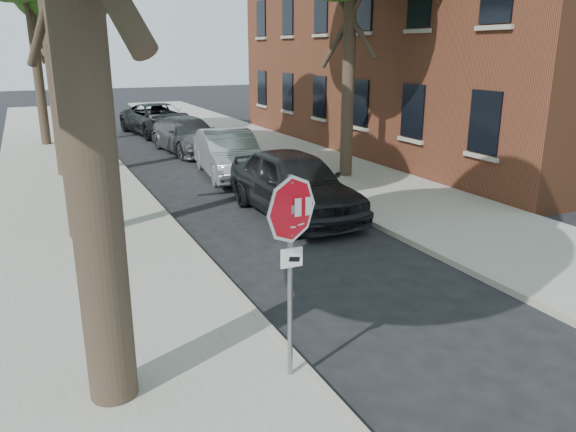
{
  "coord_description": "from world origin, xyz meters",
  "views": [
    {
      "loc": [
        -3.37,
        -5.71,
        4.1
      ],
      "look_at": [
        -0.47,
        0.56,
        2.05
      ],
      "focal_mm": 35.0,
      "sensor_mm": 36.0,
      "label": 1
    }
  ],
  "objects_px": {
    "car_a": "(294,183)",
    "car_b": "(228,154)",
    "stop_sign": "(291,239)",
    "car_c": "(188,135)",
    "car_d": "(159,119)"
  },
  "relations": [
    {
      "from": "car_b",
      "to": "car_c",
      "type": "relative_size",
      "value": 0.95
    },
    {
      "from": "car_c",
      "to": "stop_sign",
      "type": "bearing_deg",
      "value": -106.85
    },
    {
      "from": "stop_sign",
      "to": "car_d",
      "type": "relative_size",
      "value": 0.47
    },
    {
      "from": "car_b",
      "to": "car_a",
      "type": "bearing_deg",
      "value": -83.78
    },
    {
      "from": "car_a",
      "to": "car_b",
      "type": "height_order",
      "value": "car_a"
    },
    {
      "from": "car_c",
      "to": "car_a",
      "type": "bearing_deg",
      "value": -95.87
    },
    {
      "from": "stop_sign",
      "to": "car_c",
      "type": "relative_size",
      "value": 0.53
    },
    {
      "from": "car_c",
      "to": "car_d",
      "type": "height_order",
      "value": "car_d"
    },
    {
      "from": "stop_sign",
      "to": "car_a",
      "type": "relative_size",
      "value": 0.53
    },
    {
      "from": "stop_sign",
      "to": "car_b",
      "type": "xyz_separation_m",
      "value": [
        3.3,
        11.94,
        -1.18
      ]
    },
    {
      "from": "car_a",
      "to": "car_b",
      "type": "relative_size",
      "value": 1.07
    },
    {
      "from": "car_c",
      "to": "car_d",
      "type": "bearing_deg",
      "value": 84.13
    },
    {
      "from": "car_a",
      "to": "car_b",
      "type": "bearing_deg",
      "value": 88.36
    },
    {
      "from": "car_a",
      "to": "stop_sign",
      "type": "bearing_deg",
      "value": -117.37
    },
    {
      "from": "car_c",
      "to": "car_b",
      "type": "bearing_deg",
      "value": -95.87
    }
  ]
}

